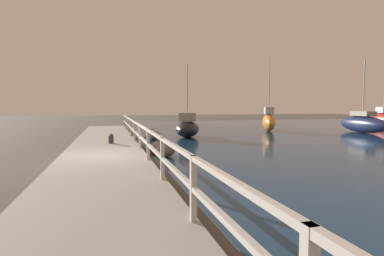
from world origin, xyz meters
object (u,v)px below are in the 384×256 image
Objects in this scene: sailboat_navy at (363,123)px; sailboat_red at (383,120)px; sailboat_orange at (269,121)px; sailboat_black at (187,128)px; mooring_bollard at (111,139)px.

sailboat_red reaches higher than sailboat_navy.
sailboat_red is at bearing 40.06° from sailboat_navy.
sailboat_red is at bearing 25.61° from sailboat_orange.
sailboat_black is at bearing -157.08° from sailboat_red.
sailboat_black reaches higher than mooring_bollard.
sailboat_red is at bearing 15.86° from mooring_bollard.
sailboat_black is at bearing -134.48° from sailboat_orange.
sailboat_red is at bearing 27.83° from sailboat_black.
sailboat_navy is at bearing -2.29° from sailboat_orange.
sailboat_navy reaches higher than sailboat_black.
sailboat_black is 0.80× the size of sailboat_orange.
sailboat_navy is 7.00m from sailboat_red.
sailboat_black is at bearing -171.42° from sailboat_navy.
sailboat_navy is (14.48, -0.32, 0.11)m from sailboat_black.
sailboat_navy is (19.57, 3.76, 0.27)m from mooring_bollard.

